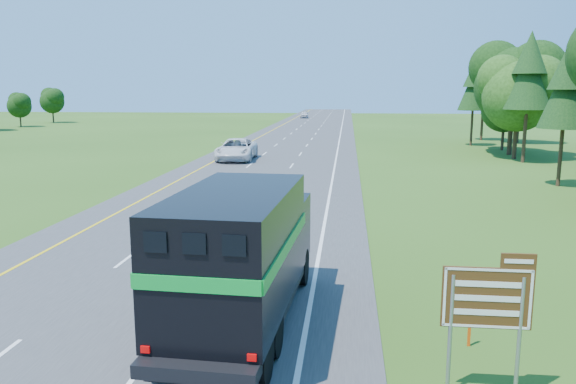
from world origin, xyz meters
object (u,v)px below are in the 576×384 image
object	(u,v)px
far_car	(304,115)
exit_sign	(488,304)
white_suv	(237,149)
horse_truck	(242,252)

from	to	relation	value
far_car	exit_sign	size ratio (longest dim) A/B	1.38
white_suv	horse_truck	bearing A→B (deg)	-81.00
far_car	white_suv	bearing A→B (deg)	-93.10
white_suv	far_car	size ratio (longest dim) A/B	1.63
horse_truck	far_car	bearing A→B (deg)	96.64
far_car	horse_truck	bearing A→B (deg)	-89.39
white_suv	exit_sign	size ratio (longest dim) A/B	2.24
horse_truck	far_car	distance (m)	115.87
horse_truck	exit_sign	bearing A→B (deg)	-23.80
far_car	exit_sign	distance (m)	119.28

